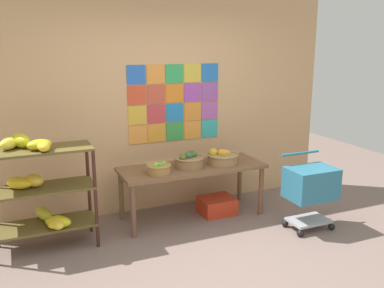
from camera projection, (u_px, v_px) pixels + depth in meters
ground at (225, 277)px, 3.88m from camera, size 9.75×9.75×0.00m
back_wall_with_art at (156, 105)px, 5.26m from camera, size 4.79×0.07×2.68m
banana_shelf_unit at (40, 186)px, 4.29m from camera, size 1.01×0.57×1.22m
display_table at (192, 172)px, 5.09m from camera, size 1.76×0.65×0.65m
fruit_basket_left at (159, 168)px, 4.77m from camera, size 0.29×0.29×0.14m
fruit_basket_back_left at (222, 157)px, 5.17m from camera, size 0.39×0.39×0.19m
fruit_basket_back_right at (189, 160)px, 5.01m from camera, size 0.36×0.36×0.19m
produce_crate_under_table at (217, 205)px, 5.31m from camera, size 0.42×0.35×0.21m
shopping_cart at (311, 186)px, 4.78m from camera, size 0.54×0.43×0.87m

